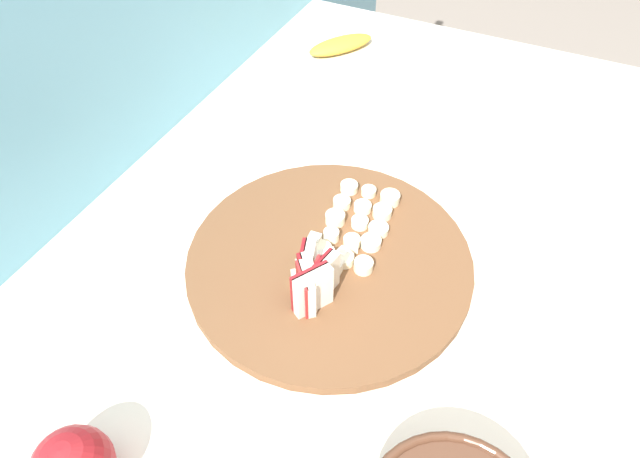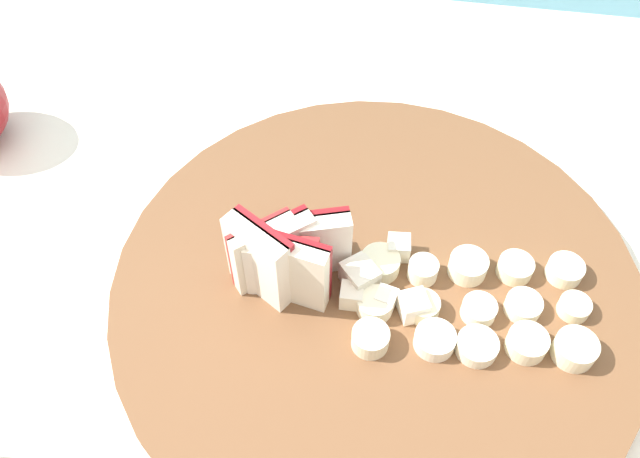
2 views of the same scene
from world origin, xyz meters
name	(u,v)px [view 2 (image 2 of 2)]	position (x,y,z in m)	size (l,w,h in m)	color
tile_backsplash	(402,95)	(0.00, 0.44, 0.72)	(2.40, 0.04, 1.43)	#6BADC6
cutting_board	(379,289)	(0.00, 0.04, 0.88)	(0.39, 0.39, 0.02)	brown
apple_wedge_fan	(284,257)	(-0.07, 0.03, 0.92)	(0.09, 0.06, 0.07)	maroon
apple_dice_pile	(360,273)	(-0.01, 0.04, 0.90)	(0.11, 0.07, 0.02)	white
banana_slice_rows	(473,306)	(0.07, 0.02, 0.90)	(0.17, 0.11, 0.02)	beige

